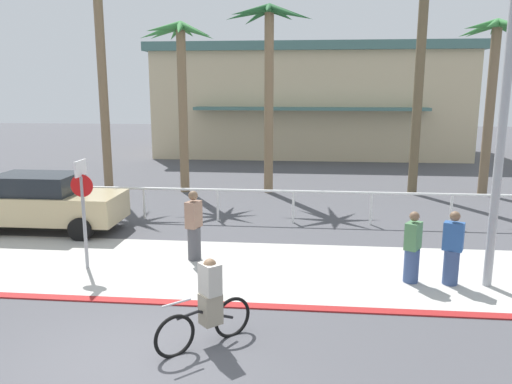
% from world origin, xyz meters
% --- Properties ---
extents(ground_plane, '(80.00, 80.00, 0.00)m').
position_xyz_m(ground_plane, '(0.00, 10.00, 0.00)').
color(ground_plane, '#4C4C51').
extents(sidewalk_strip, '(44.00, 4.00, 0.02)m').
position_xyz_m(sidewalk_strip, '(0.00, 4.20, 0.01)').
color(sidewalk_strip, beige).
rests_on(sidewalk_strip, ground).
extents(curb_paint, '(44.00, 0.24, 0.03)m').
position_xyz_m(curb_paint, '(0.00, 2.20, 0.01)').
color(curb_paint, maroon).
rests_on(curb_paint, ground).
extents(building_backdrop, '(18.96, 10.24, 6.67)m').
position_xyz_m(building_backdrop, '(2.90, 26.41, 3.36)').
color(building_backdrop, beige).
rests_on(building_backdrop, ground).
extents(rail_fence, '(19.19, 0.08, 1.04)m').
position_xyz_m(rail_fence, '(-0.00, 8.50, 0.84)').
color(rail_fence, white).
rests_on(rail_fence, ground).
extents(stop_sign_bike_lane, '(0.52, 0.56, 2.56)m').
position_xyz_m(stop_sign_bike_lane, '(-2.29, 3.91, 1.68)').
color(stop_sign_bike_lane, gray).
rests_on(stop_sign_bike_lane, ground).
extents(streetlight_curb, '(0.24, 2.54, 7.50)m').
position_xyz_m(streetlight_curb, '(6.65, 3.49, 4.28)').
color(streetlight_curb, '#9EA0A5').
rests_on(streetlight_curb, ground).
extents(palm_tree_1, '(3.30, 2.86, 8.54)m').
position_xyz_m(palm_tree_1, '(-5.35, 12.99, 6.35)').
color(palm_tree_1, '#846B4C').
rests_on(palm_tree_1, ground).
extents(palm_tree_2, '(2.91, 3.03, 6.65)m').
position_xyz_m(palm_tree_2, '(-2.16, 12.87, 5.13)').
color(palm_tree_2, '#846B4C').
rests_on(palm_tree_2, ground).
extents(palm_tree_3, '(3.38, 3.25, 7.26)m').
position_xyz_m(palm_tree_3, '(1.25, 13.12, 5.53)').
color(palm_tree_3, '#846B4C').
rests_on(palm_tree_3, ground).
extents(palm_tree_4, '(3.09, 3.25, 10.05)m').
position_xyz_m(palm_tree_4, '(6.99, 13.44, 7.16)').
color(palm_tree_4, brown).
rests_on(palm_tree_4, ground).
extents(palm_tree_5, '(2.86, 3.31, 6.66)m').
position_xyz_m(palm_tree_5, '(9.73, 13.49, 5.19)').
color(palm_tree_5, '#756047').
rests_on(palm_tree_5, ground).
extents(car_tan_1, '(4.40, 2.02, 1.69)m').
position_xyz_m(car_tan_1, '(-4.86, 6.88, 0.87)').
color(car_tan_1, tan).
rests_on(car_tan_1, ground).
extents(cyclist_black_0, '(1.37, 1.28, 1.50)m').
position_xyz_m(cyclist_black_0, '(1.21, 0.69, 0.69)').
color(cyclist_black_0, black).
rests_on(cyclist_black_0, ground).
extents(pedestrian_0, '(0.41, 0.47, 1.74)m').
position_xyz_m(pedestrian_0, '(0.08, 4.73, 0.81)').
color(pedestrian_0, '#4C4C51').
rests_on(pedestrian_0, ground).
extents(pedestrian_1, '(0.44, 0.48, 1.59)m').
position_xyz_m(pedestrian_1, '(5.07, 3.77, 0.73)').
color(pedestrian_1, '#384C7A').
rests_on(pedestrian_1, ground).
extents(pedestrian_2, '(0.47, 0.42, 1.63)m').
position_xyz_m(pedestrian_2, '(5.89, 3.73, 0.75)').
color(pedestrian_2, '#384C7A').
rests_on(pedestrian_2, ground).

